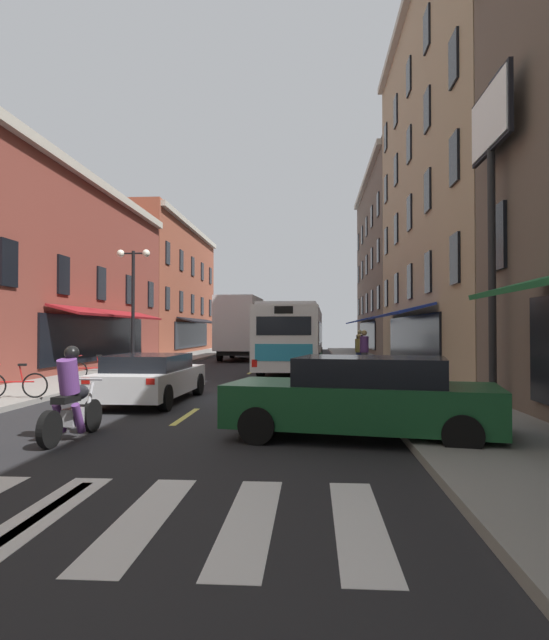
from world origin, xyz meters
The scene contains 18 objects.
ground_plane centered at (0.00, 0.00, -0.05)m, with size 34.80×80.00×0.10m, color black.
lane_centre_dashes centered at (0.00, -0.25, 0.00)m, with size 0.14×73.90×0.01m.
crosswalk_near centered at (0.00, -10.00, 0.00)m, with size 7.10×2.80×0.01m.
sidewalk_left centered at (-5.90, 0.00, 0.07)m, with size 3.00×80.00×0.14m, color gray.
sidewalk_right centered at (5.90, 0.00, 0.07)m, with size 3.00×80.00×0.14m, color gray.
billboard_sign centered at (7.05, -2.48, 5.89)m, with size 0.40×2.66×7.60m.
transit_bus centered at (1.95, 10.83, 1.61)m, with size 2.92×12.48×3.06m.
box_truck centered at (-1.77, 19.49, 2.08)m, with size 2.65×7.36×4.04m.
sedan_near centered at (-1.52, -1.17, 0.67)m, with size 2.12×4.73×1.28m.
sedan_mid centered at (3.73, -5.81, 0.74)m, with size 4.96×2.71×1.46m.
sedan_far centered at (-1.57, 27.69, 0.72)m, with size 2.00×4.33×1.39m.
motorcycle_rider centered at (-1.40, -6.22, 0.71)m, with size 0.62×2.07×1.66m.
bicycle_near centered at (-5.03, -1.69, 0.50)m, with size 1.69×0.51×0.91m.
bicycle_mid centered at (-5.06, 3.55, 0.50)m, with size 1.69×0.51×0.91m.
pedestrian_mid centered at (5.00, 7.34, 1.07)m, with size 0.36×0.36×1.80m.
pedestrian_far centered at (5.37, 13.86, 1.08)m, with size 0.36×0.36×1.81m.
pedestrian_rear centered at (4.96, 9.49, 0.98)m, with size 0.36×0.36×1.64m.
street_lamp_twin centered at (-4.69, 6.76, 3.02)m, with size 1.42×0.32×5.20m.
Camera 1 is at (2.84, -15.50, 1.93)m, focal length 30.41 mm.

